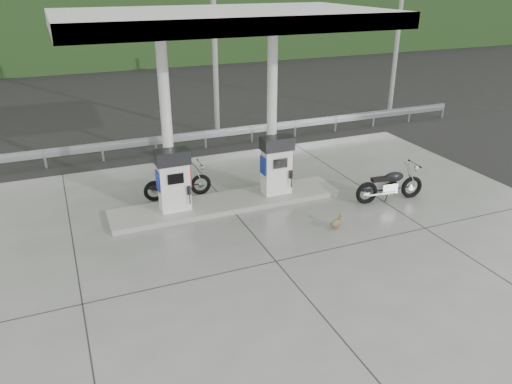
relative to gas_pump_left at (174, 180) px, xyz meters
name	(u,v)px	position (x,y,z in m)	size (l,w,h in m)	color
ground	(260,243)	(1.60, -2.50, -1.07)	(160.00, 160.00, 0.00)	black
forecourt_apron	(260,243)	(1.60, -2.50, -1.06)	(18.00, 14.00, 0.02)	slate
pump_island	(228,203)	(1.60, 0.00, -0.98)	(7.00, 1.40, 0.15)	#9A9890
gas_pump_left	(174,180)	(0.00, 0.00, 0.00)	(0.95, 0.55, 1.80)	white
gas_pump_right	(277,165)	(3.20, 0.00, 0.00)	(0.95, 0.55, 1.80)	white
canopy_column_left	(166,122)	(0.00, 0.40, 1.60)	(0.30, 0.30, 5.00)	white
canopy_column_right	(272,111)	(3.20, 0.40, 1.60)	(0.30, 0.30, 5.00)	white
canopy_roof	(223,18)	(1.60, 0.00, 4.30)	(8.50, 5.00, 0.40)	silver
guardrail	(180,134)	(1.60, 5.50, -0.36)	(26.00, 0.16, 1.42)	#9A9BA1
road	(162,128)	(1.60, 9.00, -1.07)	(60.00, 7.00, 0.01)	black
utility_pole_b	(215,39)	(3.60, 7.00, 2.93)	(0.22, 0.22, 8.00)	gray
utility_pole_c	(398,31)	(12.60, 7.00, 2.93)	(0.22, 0.22, 8.00)	gray
tree_band	(104,24)	(1.60, 27.50, 1.93)	(80.00, 6.00, 6.00)	black
forested_hills	(78,29)	(1.60, 57.50, -1.07)	(100.00, 40.00, 140.00)	black
motorcycle_left	(178,183)	(0.36, 1.13, -0.58)	(1.97, 0.62, 0.93)	black
motorcycle_right	(390,185)	(6.29, -1.57, -0.55)	(2.10, 0.66, 1.00)	black
duck	(336,223)	(3.81, -2.59, -0.88)	(0.48, 0.13, 0.34)	brown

